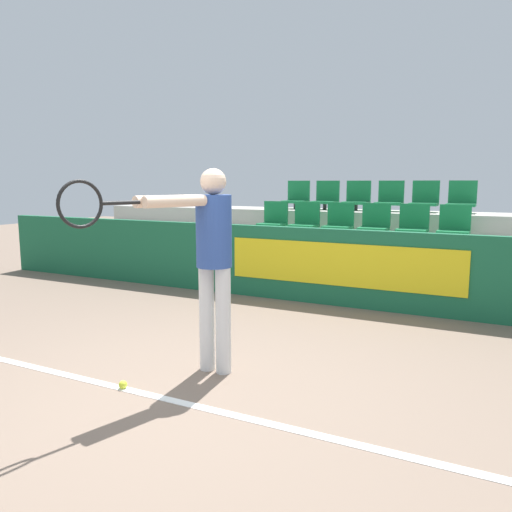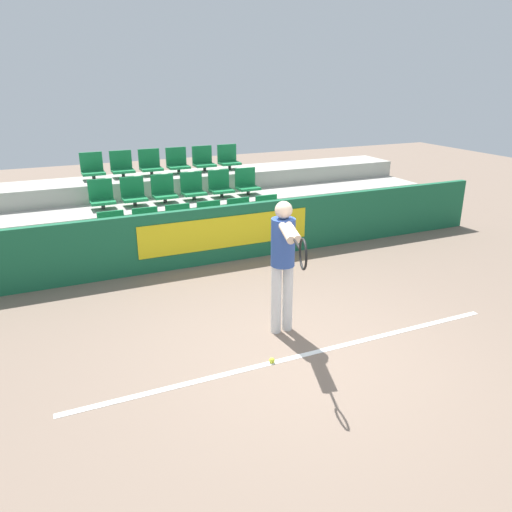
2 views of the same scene
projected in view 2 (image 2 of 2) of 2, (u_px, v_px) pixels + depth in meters
name	position (u px, v px, depth m)	size (l,w,h in m)	color
ground_plane	(300.00, 353.00, 5.96)	(30.00, 30.00, 0.00)	#7A6656
court_baseline	(302.00, 355.00, 5.91)	(5.53, 0.08, 0.01)	white
barrier_wall	(209.00, 236.00, 8.63)	(11.59, 0.14, 1.01)	#19603D
bleacher_tier_front	(198.00, 243.00, 9.27)	(11.19, 1.07, 0.36)	#ADA89E
bleacher_tier_middle	(182.00, 220.00, 10.13)	(11.19, 1.07, 0.73)	#ADA89E
bleacher_tier_back	(168.00, 199.00, 10.98)	(11.19, 1.07, 1.09)	#ADA89E
stadium_chair_0	(113.00, 230.00, 8.66)	(0.45, 0.37, 0.55)	#333333
stadium_chair_1	(147.00, 226.00, 8.89)	(0.45, 0.37, 0.55)	#333333
stadium_chair_2	(180.00, 222.00, 9.12)	(0.45, 0.37, 0.55)	#333333
stadium_chair_3	(211.00, 219.00, 9.35)	(0.45, 0.37, 0.55)	#333333
stadium_chair_4	(240.00, 215.00, 9.58)	(0.45, 0.37, 0.55)	#333333
stadium_chair_5	(268.00, 212.00, 9.81)	(0.45, 0.37, 0.55)	#333333
stadium_chair_6	(102.00, 197.00, 9.46)	(0.45, 0.37, 0.55)	#333333
stadium_chair_7	(133.00, 194.00, 9.69)	(0.45, 0.37, 0.55)	#333333
stadium_chair_8	(164.00, 191.00, 9.92)	(0.45, 0.37, 0.55)	#333333
stadium_chair_9	(193.00, 188.00, 10.14)	(0.45, 0.37, 0.55)	#333333
stadium_chair_10	(220.00, 186.00, 10.37)	(0.45, 0.37, 0.55)	#333333
stadium_chair_11	(247.00, 183.00, 10.60)	(0.45, 0.37, 0.55)	#333333
stadium_chair_12	(92.00, 168.00, 10.25)	(0.45, 0.37, 0.55)	#333333
stadium_chair_13	(122.00, 166.00, 10.48)	(0.45, 0.37, 0.55)	#333333
stadium_chair_14	(150.00, 164.00, 10.71)	(0.45, 0.37, 0.55)	#333333
stadium_chair_15	(177.00, 162.00, 10.94)	(0.45, 0.37, 0.55)	#333333
stadium_chair_16	(203.00, 161.00, 11.17)	(0.45, 0.37, 0.55)	#333333
stadium_chair_17	(228.00, 159.00, 11.40)	(0.45, 0.37, 0.55)	#333333
tennis_player	(284.00, 256.00, 6.07)	(0.55, 1.41, 1.72)	silver
tennis_ball	(272.00, 360.00, 5.75)	(0.07, 0.07, 0.07)	#CCDB33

